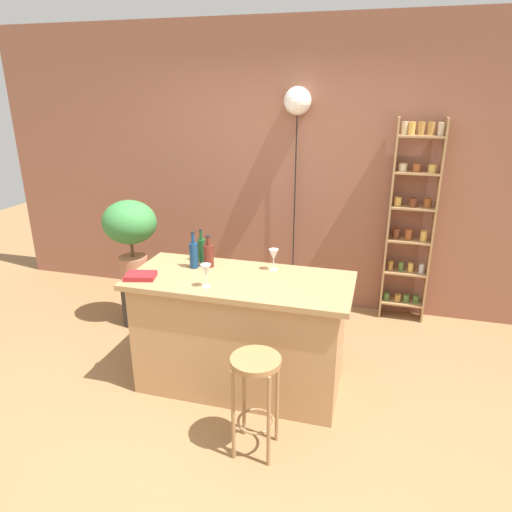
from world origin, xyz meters
TOP-DOWN VIEW (x-y plane):
  - ground at (0.00, 0.00)m, footprint 12.00×12.00m
  - back_wall at (0.00, 1.95)m, footprint 6.40×0.10m
  - kitchen_counter at (0.00, 0.30)m, footprint 1.61×0.71m
  - bar_stool at (0.29, -0.34)m, footprint 0.31×0.31m
  - spice_shelf at (1.21, 1.79)m, footprint 0.42×0.17m
  - plant_stool at (-1.26, 0.98)m, footprint 0.29×0.29m
  - potted_plant at (-1.26, 0.98)m, footprint 0.50×0.45m
  - bottle_sauce_amber at (-0.39, 0.55)m, footprint 0.06×0.06m
  - bottle_soda_blue at (-0.40, 0.41)m, footprint 0.07×0.07m
  - bottle_wine_red at (-0.30, 0.46)m, footprint 0.08×0.08m
  - wine_glass_left at (-0.18, 0.09)m, footprint 0.07×0.07m
  - wine_glass_center at (0.19, 0.52)m, footprint 0.07×0.07m
  - cookbook at (-0.69, 0.11)m, footprint 0.24×0.20m
  - pendant_globe_light at (0.09, 1.84)m, footprint 0.26×0.26m

SIDE VIEW (x-z plane):
  - ground at x=0.00m, z-range 0.00..0.00m
  - plant_stool at x=-1.26m, z-range 0.00..0.45m
  - kitchen_counter at x=0.00m, z-range 0.00..0.89m
  - bar_stool at x=0.29m, z-range 0.15..0.82m
  - cookbook at x=-0.69m, z-range 0.89..0.92m
  - potted_plant at x=-1.26m, z-range 0.56..1.34m
  - bottle_wine_red at x=-0.30m, z-range 0.85..1.10m
  - bottle_sauce_amber at x=-0.39m, z-range 0.85..1.12m
  - bottle_soda_blue at x=-0.40m, z-range 0.85..1.13m
  - wine_glass_left at x=-0.18m, z-range 0.92..1.08m
  - wine_glass_center at x=0.19m, z-range 0.92..1.08m
  - spice_shelf at x=1.21m, z-range 0.05..1.98m
  - back_wall at x=0.00m, z-range 0.00..2.80m
  - pendant_globe_light at x=0.09m, z-range 0.95..3.13m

